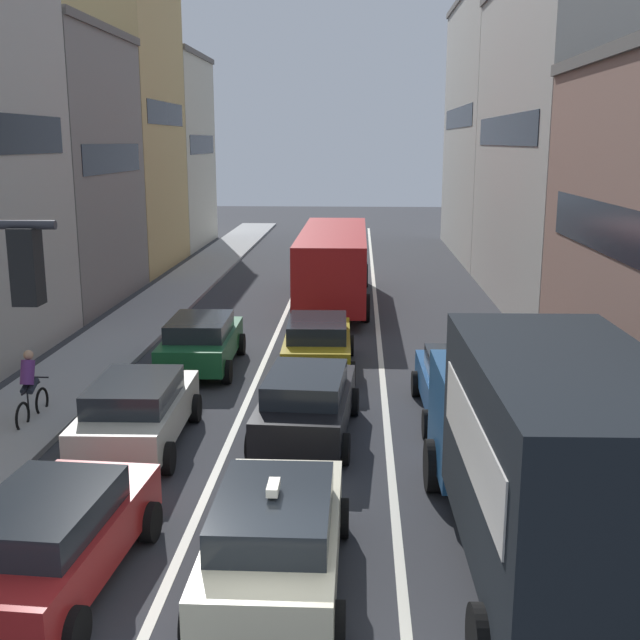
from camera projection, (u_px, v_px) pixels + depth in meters
sidewalk_left at (153, 311)px, 29.57m from camera, size 2.60×64.00×0.14m
lane_stripe_left at (285, 314)px, 29.33m from camera, size 0.16×60.00×0.01m
lane_stripe_right at (377, 315)px, 29.17m from camera, size 0.16×60.00×0.01m
building_row_left at (29, 149)px, 30.92m from camera, size 7.20×43.90×14.14m
building_row_right at (581, 147)px, 31.72m from camera, size 7.20×43.90×14.05m
removalist_box_truck at (545, 452)px, 11.17m from camera, size 2.84×7.75×3.58m
taxi_centre_lane_front at (275, 535)px, 11.21m from camera, size 2.06×4.30×1.66m
sedan_left_lane_front at (51, 537)px, 11.14m from camera, size 2.29×4.41×1.49m
sedan_centre_lane_second at (307, 402)px, 16.96m from camera, size 2.26×4.40×1.49m
wagon_left_lane_second at (137, 410)px, 16.44m from camera, size 2.14×4.34×1.49m
hatchback_centre_lane_third at (318, 342)px, 22.00m from camera, size 2.14×4.34×1.49m
sedan_left_lane_third at (201, 341)px, 22.13m from camera, size 2.14×4.34×1.49m
sedan_right_lane_behind_truck at (462, 384)px, 18.22m from camera, size 2.12×4.33×1.49m
bus_mid_queue_primary at (333, 260)px, 30.85m from camera, size 2.81×10.50×2.90m
cyclist_on_sidewalk at (30, 388)px, 17.72m from camera, size 0.50×1.73×1.72m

